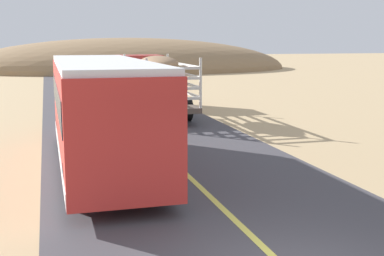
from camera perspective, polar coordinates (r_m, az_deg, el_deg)
livestock_truck at (r=28.45m, az=-5.07°, el=5.64°), size 2.53×9.70×3.02m
bus at (r=15.37m, az=-9.95°, el=1.87°), size 2.54×10.00×3.21m
distant_hill at (r=67.83m, az=-7.13°, el=6.46°), size 42.23×25.87×8.07m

